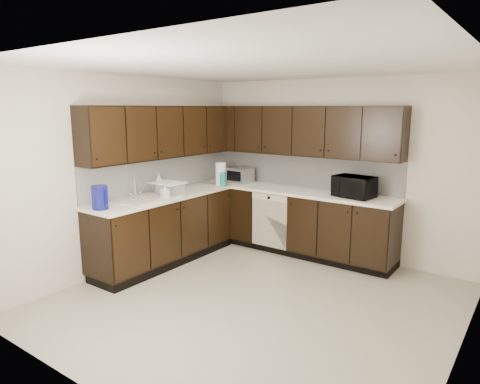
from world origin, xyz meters
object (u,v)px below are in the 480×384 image
sink (147,204)px  blue_pitcher (100,197)px  microwave (354,187)px  storage_bin (168,189)px  toaster_oven (240,175)px

sink → blue_pitcher: (-0.01, -0.69, 0.20)m
microwave → sink: bearing=-132.7°
microwave → storage_bin: 2.47m
microwave → storage_bin: microwave is taller
toaster_oven → sink: bearing=-92.4°
toaster_oven → storage_bin: 1.39m
sink → storage_bin: 0.39m
sink → toaster_oven: 1.76m
toaster_oven → blue_pitcher: bearing=-90.5°
toaster_oven → blue_pitcher: (-0.25, -2.42, 0.02)m
microwave → blue_pitcher: bearing=-123.0°
sink → toaster_oven: size_ratio=2.22×
sink → blue_pitcher: 0.72m
microwave → toaster_oven: bearing=-172.8°
toaster_oven → blue_pitcher: 2.43m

